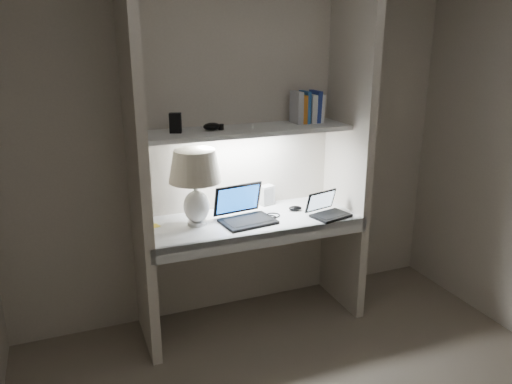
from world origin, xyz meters
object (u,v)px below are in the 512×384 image
table_lamp (195,175)px  speaker (267,195)px  laptop_main (244,213)px  book_row (307,108)px  laptop_netbook (327,210)px

table_lamp → speaker: bearing=19.1°
laptop_main → book_row: size_ratio=1.73×
table_lamp → speaker: (0.57, 0.20, -0.26)m
laptop_main → speaker: laptop_main is taller
book_row → laptop_main: bearing=-162.1°
table_lamp → book_row: book_row is taller
book_row → laptop_netbook: bearing=-84.9°
table_lamp → laptop_netbook: (0.87, -0.17, -0.30)m
laptop_main → speaker: size_ratio=2.64×
laptop_main → table_lamp: bearing=164.4°
table_lamp → book_row: bearing=8.7°
laptop_netbook → book_row: bearing=80.8°
laptop_netbook → book_row: 0.72m
laptop_netbook → laptop_main: bearing=153.3°
table_lamp → laptop_netbook: 0.93m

